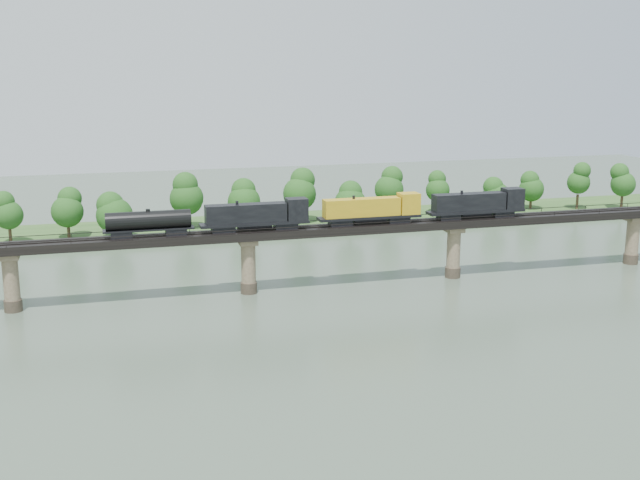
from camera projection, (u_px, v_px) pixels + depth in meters
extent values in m
plane|color=#3B4B3B|center=(287.00, 349.00, 116.50)|extent=(400.00, 400.00, 0.00)
cube|color=#2B4D1F|center=(207.00, 228.00, 196.21)|extent=(300.00, 24.00, 1.60)
cylinder|color=#473A2D|center=(13.00, 305.00, 134.01)|extent=(3.00, 3.00, 2.00)
cylinder|color=#8D7B5C|center=(11.00, 279.00, 133.02)|extent=(2.60, 2.60, 9.00)
cube|color=#8D7B5C|center=(9.00, 256.00, 132.14)|extent=(3.20, 3.20, 1.00)
cylinder|color=#473A2D|center=(249.00, 288.00, 144.47)|extent=(3.00, 3.00, 2.00)
cylinder|color=#8D7B5C|center=(248.00, 263.00, 143.48)|extent=(2.60, 2.60, 9.00)
cube|color=#8D7B5C|center=(248.00, 242.00, 142.61)|extent=(3.20, 3.20, 1.00)
cylinder|color=#473A2D|center=(453.00, 272.00, 154.94)|extent=(3.00, 3.00, 2.00)
cylinder|color=#8D7B5C|center=(453.00, 250.00, 153.95)|extent=(2.60, 2.60, 9.00)
cube|color=#8D7B5C|center=(454.00, 229.00, 153.07)|extent=(3.20, 3.20, 1.00)
cylinder|color=#473A2D|center=(631.00, 259.00, 165.40)|extent=(3.00, 3.00, 2.00)
cylinder|color=#8D7B5C|center=(632.00, 238.00, 164.41)|extent=(2.60, 2.60, 9.00)
cube|color=#8D7B5C|center=(634.00, 218.00, 163.53)|extent=(3.20, 3.20, 1.00)
cube|color=black|center=(248.00, 235.00, 142.33)|extent=(220.00, 5.00, 1.50)
cube|color=black|center=(248.00, 231.00, 141.44)|extent=(220.00, 0.12, 0.16)
cube|color=black|center=(247.00, 229.00, 142.85)|extent=(220.00, 0.12, 0.16)
cube|color=black|center=(250.00, 230.00, 139.76)|extent=(220.00, 0.10, 0.10)
cube|color=black|center=(245.00, 224.00, 144.27)|extent=(220.00, 0.10, 0.10)
cube|color=black|center=(250.00, 231.00, 139.83)|extent=(0.08, 0.08, 0.70)
cube|color=black|center=(245.00, 226.00, 144.35)|extent=(0.08, 0.08, 0.70)
cylinder|color=#382619|center=(10.00, 236.00, 175.86)|extent=(0.70, 0.70, 3.51)
sphere|color=#164413|center=(9.00, 215.00, 174.83)|extent=(6.31, 6.31, 6.31)
sphere|color=#164413|center=(7.00, 202.00, 174.19)|extent=(4.73, 4.73, 4.73)
cylinder|color=#382619|center=(69.00, 231.00, 181.44)|extent=(0.70, 0.70, 3.34)
sphere|color=#164413|center=(67.00, 212.00, 180.46)|extent=(7.18, 7.18, 7.18)
sphere|color=#164413|center=(66.00, 199.00, 179.85)|extent=(5.39, 5.39, 5.39)
cylinder|color=#382619|center=(116.00, 232.00, 181.64)|extent=(0.70, 0.70, 2.83)
sphere|color=#164413|center=(115.00, 216.00, 180.82)|extent=(8.26, 8.26, 8.26)
sphere|color=#164413|center=(114.00, 205.00, 180.30)|extent=(6.19, 6.19, 6.19)
cylinder|color=#382619|center=(187.00, 220.00, 192.09)|extent=(0.70, 0.70, 3.96)
sphere|color=#164413|center=(187.00, 198.00, 190.93)|extent=(8.07, 8.07, 8.07)
sphere|color=#164413|center=(186.00, 185.00, 190.21)|extent=(6.05, 6.05, 6.05)
cylinder|color=#382619|center=(244.00, 220.00, 194.28)|extent=(0.70, 0.70, 3.27)
sphere|color=#164413|center=(244.00, 202.00, 193.32)|extent=(8.03, 8.03, 8.03)
sphere|color=#164413|center=(244.00, 191.00, 192.72)|extent=(6.02, 6.02, 6.02)
cylinder|color=#382619|center=(300.00, 215.00, 199.00)|extent=(0.70, 0.70, 3.92)
sphere|color=#164413|center=(300.00, 194.00, 197.85)|extent=(8.29, 8.29, 8.29)
sphere|color=#164413|center=(299.00, 181.00, 197.13)|extent=(6.21, 6.21, 6.21)
cylinder|color=#382619|center=(350.00, 219.00, 195.42)|extent=(0.70, 0.70, 3.02)
sphere|color=#164413|center=(350.00, 203.00, 194.53)|extent=(7.74, 7.74, 7.74)
sphere|color=#164413|center=(350.00, 193.00, 193.98)|extent=(5.80, 5.80, 5.80)
cylinder|color=#382619|center=(389.00, 209.00, 206.95)|extent=(0.70, 0.70, 3.80)
sphere|color=#164413|center=(389.00, 190.00, 205.83)|extent=(7.47, 7.47, 7.47)
sphere|color=#164413|center=(389.00, 177.00, 205.14)|extent=(5.60, 5.60, 5.60)
cylinder|color=#382619|center=(437.00, 207.00, 210.79)|extent=(0.70, 0.70, 3.38)
sphere|color=#164413|center=(438.00, 190.00, 209.79)|extent=(6.23, 6.23, 6.23)
sphere|color=#164413|center=(438.00, 179.00, 209.18)|extent=(4.67, 4.67, 4.67)
cylinder|color=#382619|center=(495.00, 209.00, 208.96)|extent=(0.70, 0.70, 2.77)
sphere|color=#164413|center=(496.00, 196.00, 208.15)|extent=(7.04, 7.04, 7.04)
sphere|color=#164413|center=(496.00, 187.00, 207.64)|extent=(5.28, 5.28, 5.28)
cylinder|color=#382619|center=(531.00, 203.00, 217.28)|extent=(0.70, 0.70, 2.94)
sphere|color=#164413|center=(531.00, 189.00, 216.42)|extent=(6.73, 6.73, 6.73)
sphere|color=#164413|center=(532.00, 180.00, 215.88)|extent=(5.05, 5.05, 5.05)
cylinder|color=#382619|center=(577.00, 202.00, 217.09)|extent=(0.70, 0.70, 3.94)
sphere|color=#164413|center=(579.00, 182.00, 215.93)|extent=(6.17, 6.17, 6.17)
sphere|color=#164413|center=(579.00, 170.00, 215.21)|extent=(4.62, 4.62, 4.62)
cylinder|color=#382619|center=(622.00, 203.00, 216.21)|extent=(0.70, 0.70, 3.77)
sphere|color=#164413|center=(623.00, 184.00, 215.11)|extent=(6.60, 6.60, 6.60)
sphere|color=#164413|center=(624.00, 173.00, 214.42)|extent=(4.95, 4.95, 4.95)
cube|color=black|center=(502.00, 213.00, 155.12)|extent=(4.10, 2.46, 1.13)
cube|color=black|center=(448.00, 216.00, 152.17)|extent=(4.10, 2.46, 1.13)
cube|color=black|center=(476.00, 211.00, 153.49)|extent=(19.49, 3.08, 0.51)
cube|color=black|center=(469.00, 202.00, 152.67)|extent=(14.36, 2.77, 3.28)
cube|color=black|center=(512.00, 198.00, 155.01)|extent=(3.69, 3.08, 3.90)
cylinder|color=black|center=(476.00, 214.00, 153.61)|extent=(6.15, 1.44, 1.44)
cube|color=black|center=(398.00, 219.00, 149.49)|extent=(4.10, 2.46, 1.13)
cube|color=black|center=(340.00, 222.00, 146.53)|extent=(4.10, 2.46, 1.13)
cube|color=black|center=(369.00, 217.00, 147.85)|extent=(19.49, 3.08, 0.51)
cube|color=gold|center=(362.00, 207.00, 147.03)|extent=(14.36, 2.77, 3.28)
cube|color=gold|center=(409.00, 203.00, 149.38)|extent=(3.69, 3.08, 3.90)
cylinder|color=black|center=(369.00, 220.00, 147.98)|extent=(6.15, 1.44, 1.44)
cube|color=black|center=(286.00, 225.00, 143.85)|extent=(4.10, 2.46, 1.13)
cube|color=black|center=(223.00, 229.00, 140.90)|extent=(4.10, 2.46, 1.13)
cube|color=black|center=(255.00, 223.00, 142.22)|extent=(19.49, 3.08, 0.51)
cube|color=black|center=(246.00, 213.00, 141.40)|extent=(14.36, 2.77, 3.28)
cube|color=black|center=(297.00, 209.00, 143.75)|extent=(3.69, 3.08, 3.90)
cylinder|color=black|center=(255.00, 226.00, 142.34)|extent=(6.15, 1.44, 1.44)
cube|color=black|center=(176.00, 232.00, 138.75)|extent=(3.59, 2.26, 1.13)
cube|color=black|center=(121.00, 235.00, 136.34)|extent=(3.59, 2.26, 1.13)
cube|color=black|center=(149.00, 229.00, 137.40)|extent=(15.38, 2.46, 0.31)
cylinder|color=black|center=(148.00, 220.00, 137.04)|extent=(14.36, 3.08, 3.08)
cylinder|color=black|center=(148.00, 210.00, 136.68)|extent=(0.72, 0.72, 0.51)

